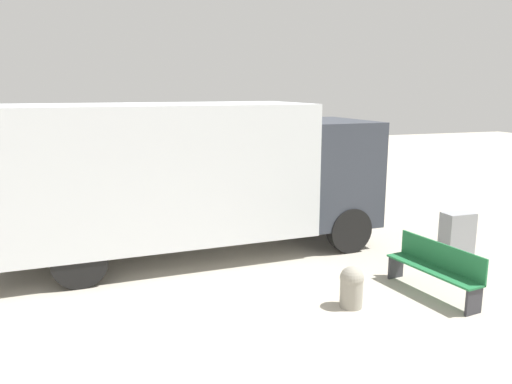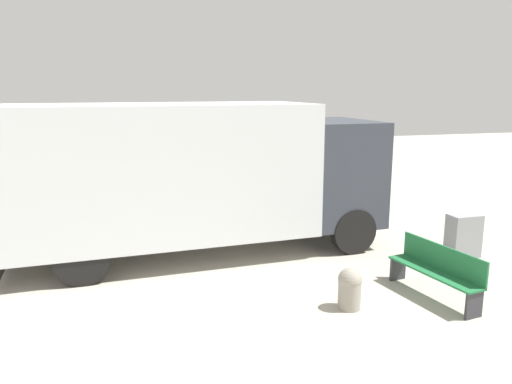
{
  "view_description": "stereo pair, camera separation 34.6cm",
  "coord_description": "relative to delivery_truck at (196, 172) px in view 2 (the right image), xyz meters",
  "views": [
    {
      "loc": [
        -2.77,
        -3.4,
        3.57
      ],
      "look_at": [
        0.03,
        4.91,
        1.74
      ],
      "focal_mm": 35.0,
      "sensor_mm": 36.0,
      "label": 1
    },
    {
      "loc": [
        -2.44,
        -3.5,
        3.57
      ],
      "look_at": [
        0.03,
        4.91,
        1.74
      ],
      "focal_mm": 35.0,
      "sensor_mm": 36.0,
      "label": 2
    }
  ],
  "objects": [
    {
      "name": "park_bench",
      "position": [
        3.56,
        -3.55,
        -1.31
      ],
      "size": [
        0.67,
        1.93,
        0.92
      ],
      "rotation": [
        0.0,
        0.0,
        1.72
      ],
      "color": "#1E6638",
      "rests_on": "ground"
    },
    {
      "name": "delivery_truck",
      "position": [
        0.0,
        0.0,
        0.0
      ],
      "size": [
        8.06,
        2.85,
        3.26
      ],
      "rotation": [
        0.0,
        0.0,
        0.04
      ],
      "color": "silver",
      "rests_on": "ground"
    },
    {
      "name": "utility_box",
      "position": [
        5.44,
        -1.87,
        -1.35
      ],
      "size": [
        0.67,
        0.41,
        0.93
      ],
      "color": "gray",
      "rests_on": "ground"
    },
    {
      "name": "bollard_near_bench",
      "position": [
        1.9,
        -3.56,
        -1.45
      ],
      "size": [
        0.4,
        0.4,
        0.7
      ],
      "color": "gray",
      "rests_on": "ground"
    }
  ]
}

